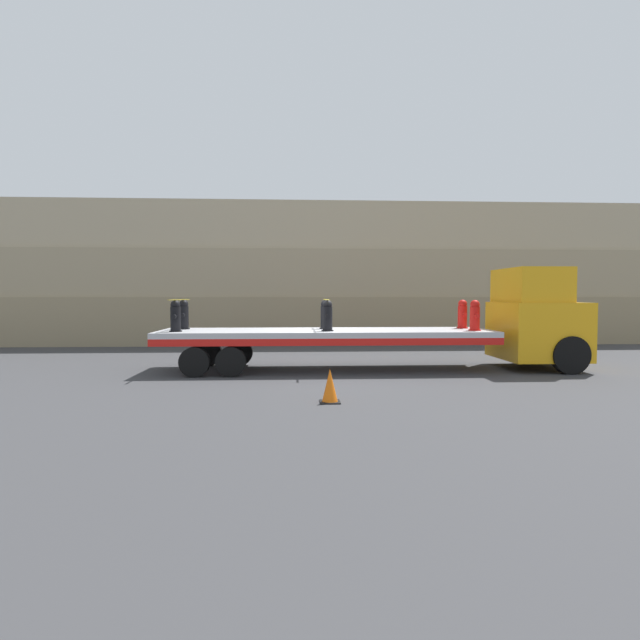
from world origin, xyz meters
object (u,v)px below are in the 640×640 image
(fire_hydrant_red_near_2, at_px, (475,316))
(fire_hydrant_black_far_0, at_px, (184,315))
(flatbed_trailer, at_px, (309,337))
(fire_hydrant_black_near_0, at_px, (176,316))
(fire_hydrant_black_near_1, at_px, (328,316))
(fire_hydrant_red_far_2, at_px, (462,314))
(fire_hydrant_black_far_1, at_px, (325,315))
(traffic_cone, at_px, (330,386))
(truck_cab, at_px, (538,320))

(fire_hydrant_red_near_2, bearing_deg, fire_hydrant_black_far_0, 172.92)
(flatbed_trailer, height_order, fire_hydrant_red_near_2, fire_hydrant_red_near_2)
(flatbed_trailer, distance_m, fire_hydrant_black_near_0, 3.94)
(flatbed_trailer, height_order, fire_hydrant_black_near_1, fire_hydrant_black_near_1)
(fire_hydrant_black_far_0, xyz_separation_m, fire_hydrant_red_near_2, (8.74, -1.08, 0.00))
(fire_hydrant_red_far_2, bearing_deg, fire_hydrant_black_near_1, -166.06)
(fire_hydrant_red_near_2, bearing_deg, fire_hydrant_black_near_1, 180.00)
(fire_hydrant_black_far_1, height_order, fire_hydrant_red_far_2, same)
(fire_hydrant_black_far_1, xyz_separation_m, traffic_cone, (-0.22, -5.18, -1.31))
(fire_hydrant_black_near_1, xyz_separation_m, traffic_cone, (-0.22, -4.09, -1.31))
(truck_cab, height_order, fire_hydrant_black_far_0, truck_cab)
(flatbed_trailer, bearing_deg, fire_hydrant_black_near_0, -171.97)
(truck_cab, bearing_deg, fire_hydrant_black_near_0, -177.16)
(traffic_cone, bearing_deg, fire_hydrant_red_near_2, 41.71)
(fire_hydrant_black_far_0, xyz_separation_m, fire_hydrant_black_far_1, (4.37, 0.00, 0.00))
(traffic_cone, bearing_deg, fire_hydrant_red_far_2, 48.43)
(fire_hydrant_black_near_0, xyz_separation_m, fire_hydrant_red_far_2, (8.74, 1.08, 0.00))
(fire_hydrant_red_far_2, bearing_deg, traffic_cone, -131.57)
(truck_cab, height_order, traffic_cone, truck_cab)
(truck_cab, distance_m, fire_hydrant_black_far_1, 6.60)
(truck_cab, xyz_separation_m, fire_hydrant_black_far_1, (-6.58, 0.54, 0.15))
(truck_cab, bearing_deg, fire_hydrant_black_far_0, 177.16)
(fire_hydrant_black_near_1, distance_m, fire_hydrant_black_far_1, 1.08)
(flatbed_trailer, xyz_separation_m, fire_hydrant_red_far_2, (4.89, 0.54, 0.65))
(fire_hydrant_black_near_0, bearing_deg, flatbed_trailer, 8.03)
(traffic_cone, bearing_deg, flatbed_trailer, 93.71)
(fire_hydrant_black_near_0, height_order, fire_hydrant_black_far_0, same)
(fire_hydrant_black_near_1, height_order, traffic_cone, fire_hydrant_black_near_1)
(flatbed_trailer, xyz_separation_m, fire_hydrant_black_far_0, (-3.84, 0.54, 0.65))
(truck_cab, relative_size, traffic_cone, 4.32)
(truck_cab, xyz_separation_m, fire_hydrant_red_far_2, (-2.21, 0.54, 0.15))
(fire_hydrant_black_far_0, height_order, traffic_cone, fire_hydrant_black_far_0)
(fire_hydrant_red_far_2, bearing_deg, fire_hydrant_black_far_0, 180.00)
(flatbed_trailer, height_order, fire_hydrant_black_near_0, fire_hydrant_black_near_0)
(fire_hydrant_black_far_1, relative_size, fire_hydrant_red_near_2, 1.00)
(fire_hydrant_black_near_0, bearing_deg, truck_cab, 2.84)
(flatbed_trailer, distance_m, fire_hydrant_black_far_0, 3.94)
(fire_hydrant_black_near_0, height_order, fire_hydrant_red_near_2, same)
(fire_hydrant_black_far_0, distance_m, fire_hydrant_black_far_1, 4.37)
(fire_hydrant_black_far_0, bearing_deg, fire_hydrant_black_near_0, -90.00)
(fire_hydrant_red_far_2, bearing_deg, fire_hydrant_red_near_2, -90.00)
(fire_hydrant_black_near_0, distance_m, traffic_cone, 5.97)
(fire_hydrant_black_far_1, bearing_deg, fire_hydrant_black_near_0, -166.06)
(truck_cab, bearing_deg, fire_hydrant_red_far_2, 166.19)
(fire_hydrant_black_far_0, height_order, fire_hydrant_red_near_2, same)
(flatbed_trailer, relative_size, fire_hydrant_black_far_1, 10.94)
(fire_hydrant_black_near_0, distance_m, fire_hydrant_red_near_2, 8.74)
(fire_hydrant_black_far_1, xyz_separation_m, fire_hydrant_red_far_2, (4.37, 0.00, 0.00))
(fire_hydrant_black_near_0, distance_m, fire_hydrant_black_far_0, 1.08)
(fire_hydrant_black_near_1, height_order, fire_hydrant_red_near_2, same)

